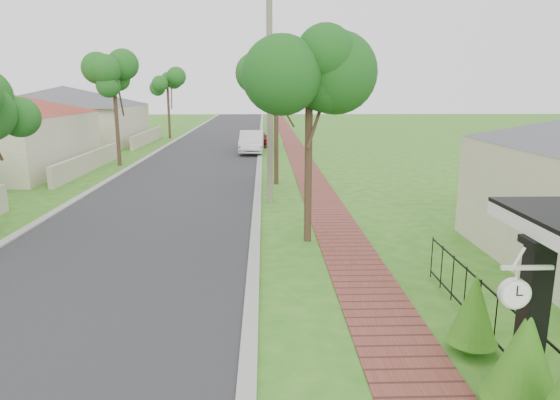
# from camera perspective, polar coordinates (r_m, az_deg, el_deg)

# --- Properties ---
(ground) EXTENTS (160.00, 160.00, 0.00)m
(ground) POSITION_cam_1_polar(r_m,az_deg,el_deg) (8.43, -8.39, -19.10)
(ground) COLOR #2E6F1A
(ground) RESTS_ON ground
(road) EXTENTS (7.00, 120.00, 0.02)m
(road) POSITION_cam_1_polar(r_m,az_deg,el_deg) (27.76, -9.98, 3.33)
(road) COLOR #28282B
(road) RESTS_ON ground
(kerb_right) EXTENTS (0.30, 120.00, 0.10)m
(kerb_right) POSITION_cam_1_polar(r_m,az_deg,el_deg) (27.48, -2.41, 3.41)
(kerb_right) COLOR #9E9E99
(kerb_right) RESTS_ON ground
(kerb_left) EXTENTS (0.30, 120.00, 0.10)m
(kerb_left) POSITION_cam_1_polar(r_m,az_deg,el_deg) (28.51, -17.27, 3.19)
(kerb_left) COLOR #9E9E99
(kerb_left) RESTS_ON ground
(sidewalk) EXTENTS (1.50, 120.00, 0.03)m
(sidewalk) POSITION_cam_1_polar(r_m,az_deg,el_deg) (27.58, 3.01, 3.44)
(sidewalk) COLOR brown
(sidewalk) RESTS_ON ground
(porch_post) EXTENTS (0.48, 0.48, 2.52)m
(porch_post) POSITION_cam_1_polar(r_m,az_deg,el_deg) (7.84, 26.66, -13.69)
(porch_post) COLOR black
(porch_post) RESTS_ON ground
(picket_fence) EXTENTS (0.03, 8.02, 1.00)m
(picket_fence) POSITION_cam_1_polar(r_m,az_deg,el_deg) (9.03, 25.24, -14.14)
(picket_fence) COLOR black
(picket_fence) RESTS_ON ground
(street_trees) EXTENTS (10.70, 37.65, 5.89)m
(street_trees) POSITION_cam_1_polar(r_m,az_deg,el_deg) (34.18, -8.44, 12.74)
(street_trees) COLOR #382619
(street_trees) RESTS_ON ground
(hedge_row) EXTENTS (0.94, 4.74, 1.87)m
(hedge_row) POSITION_cam_1_polar(r_m,az_deg,el_deg) (7.42, 28.28, -18.38)
(hedge_row) COLOR #216A15
(hedge_row) RESTS_ON ground
(far_house_grey) EXTENTS (15.56, 15.56, 4.60)m
(far_house_grey) POSITION_cam_1_polar(r_m,az_deg,el_deg) (44.14, -23.25, 8.97)
(far_house_grey) COLOR beige
(far_house_grey) RESTS_ON ground
(parked_car_red) EXTENTS (2.19, 3.95, 1.27)m
(parked_car_red) POSITION_cam_1_polar(r_m,az_deg,el_deg) (39.21, -2.63, 7.13)
(parked_car_red) COLOR maroon
(parked_car_red) RESTS_ON ground
(parked_car_white) EXTENTS (1.67, 4.60, 1.51)m
(parked_car_white) POSITION_cam_1_polar(r_m,az_deg,el_deg) (34.78, -3.26, 6.61)
(parked_car_white) COLOR silver
(parked_car_white) RESTS_ON ground
(near_tree) EXTENTS (2.40, 2.40, 6.16)m
(near_tree) POSITION_cam_1_polar(r_m,az_deg,el_deg) (14.18, 3.39, 14.66)
(near_tree) COLOR #382619
(near_tree) RESTS_ON ground
(utility_pole) EXTENTS (1.20, 0.24, 8.07)m
(utility_pole) POSITION_cam_1_polar(r_m,az_deg,el_deg) (19.17, -1.19, 11.69)
(utility_pole) COLOR gray
(utility_pole) RESTS_ON ground
(station_clock) EXTENTS (0.65, 0.13, 0.56)m
(station_clock) POSITION_cam_1_polar(r_m,az_deg,el_deg) (6.97, 25.31, -9.38)
(station_clock) COLOR white
(station_clock) RESTS_ON ground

